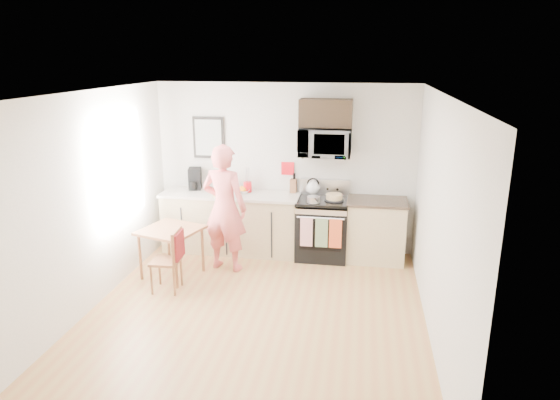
% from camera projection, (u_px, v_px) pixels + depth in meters
% --- Properties ---
extents(floor, '(4.60, 4.60, 0.00)m').
position_uv_depth(floor, '(254.00, 317.00, 5.92)').
color(floor, '#AF7343').
rests_on(floor, ground).
extents(back_wall, '(4.00, 0.04, 2.60)m').
position_uv_depth(back_wall, '(285.00, 168.00, 7.74)').
color(back_wall, white).
rests_on(back_wall, floor).
extents(front_wall, '(4.00, 0.04, 2.60)m').
position_uv_depth(front_wall, '(179.00, 314.00, 3.38)').
color(front_wall, white).
rests_on(front_wall, floor).
extents(left_wall, '(0.04, 4.60, 2.60)m').
position_uv_depth(left_wall, '(87.00, 204.00, 5.87)').
color(left_wall, white).
rests_on(left_wall, floor).
extents(right_wall, '(0.04, 4.60, 2.60)m').
position_uv_depth(right_wall, '(438.00, 222.00, 5.24)').
color(right_wall, white).
rests_on(right_wall, floor).
extents(ceiling, '(4.00, 4.60, 0.04)m').
position_uv_depth(ceiling, '(251.00, 94.00, 5.19)').
color(ceiling, white).
rests_on(ceiling, back_wall).
extents(window, '(0.06, 1.40, 1.50)m').
position_uv_depth(window, '(120.00, 169.00, 6.56)').
color(window, white).
rests_on(window, left_wall).
extents(cabinet_left, '(2.10, 0.60, 0.90)m').
position_uv_depth(cabinet_left, '(231.00, 223.00, 7.82)').
color(cabinet_left, tan).
rests_on(cabinet_left, floor).
extents(countertop_left, '(2.14, 0.64, 0.04)m').
position_uv_depth(countertop_left, '(230.00, 195.00, 7.68)').
color(countertop_left, beige).
rests_on(countertop_left, cabinet_left).
extents(cabinet_right, '(0.84, 0.60, 0.90)m').
position_uv_depth(cabinet_right, '(376.00, 231.00, 7.46)').
color(cabinet_right, tan).
rests_on(cabinet_right, floor).
extents(countertop_right, '(0.88, 0.64, 0.04)m').
position_uv_depth(countertop_right, '(377.00, 201.00, 7.33)').
color(countertop_right, black).
rests_on(countertop_right, cabinet_right).
extents(range, '(0.76, 0.70, 1.16)m').
position_uv_depth(range, '(322.00, 230.00, 7.57)').
color(range, black).
rests_on(range, floor).
extents(microwave, '(0.76, 0.51, 0.42)m').
position_uv_depth(microwave, '(325.00, 142.00, 7.30)').
color(microwave, silver).
rests_on(microwave, back_wall).
extents(upper_cabinet, '(0.76, 0.35, 0.40)m').
position_uv_depth(upper_cabinet, '(326.00, 113.00, 7.22)').
color(upper_cabinet, black).
rests_on(upper_cabinet, back_wall).
extents(wall_art, '(0.50, 0.04, 0.65)m').
position_uv_depth(wall_art, '(209.00, 138.00, 7.78)').
color(wall_art, black).
rests_on(wall_art, back_wall).
extents(wall_trivet, '(0.20, 0.02, 0.20)m').
position_uv_depth(wall_trivet, '(288.00, 168.00, 7.71)').
color(wall_trivet, red).
rests_on(wall_trivet, back_wall).
extents(person, '(0.74, 0.56, 1.83)m').
position_uv_depth(person, '(225.00, 208.00, 7.03)').
color(person, '#DE3D44').
rests_on(person, floor).
extents(dining_table, '(0.80, 0.80, 0.69)m').
position_uv_depth(dining_table, '(171.00, 234.00, 6.87)').
color(dining_table, brown).
rests_on(dining_table, floor).
extents(chair, '(0.41, 0.37, 0.84)m').
position_uv_depth(chair, '(174.00, 252.00, 6.44)').
color(chair, brown).
rests_on(chair, floor).
extents(knife_block, '(0.10, 0.14, 0.21)m').
position_uv_depth(knife_block, '(293.00, 186.00, 7.71)').
color(knife_block, brown).
rests_on(knife_block, countertop_left).
extents(utensil_crock, '(0.13, 0.13, 0.38)m').
position_uv_depth(utensil_crock, '(248.00, 182.00, 7.72)').
color(utensil_crock, red).
rests_on(utensil_crock, countertop_left).
extents(fruit_bowl, '(0.23, 0.23, 0.10)m').
position_uv_depth(fruit_bowl, '(243.00, 191.00, 7.68)').
color(fruit_bowl, white).
rests_on(fruit_bowl, countertop_left).
extents(milk_carton, '(0.10, 0.10, 0.23)m').
position_uv_depth(milk_carton, '(230.00, 184.00, 7.74)').
color(milk_carton, tan).
rests_on(milk_carton, countertop_left).
extents(coffee_maker, '(0.24, 0.30, 0.34)m').
position_uv_depth(coffee_maker, '(195.00, 179.00, 7.88)').
color(coffee_maker, black).
rests_on(coffee_maker, countertop_left).
extents(bread_bag, '(0.27, 0.15, 0.10)m').
position_uv_depth(bread_bag, '(222.00, 194.00, 7.47)').
color(bread_bag, tan).
rests_on(bread_bag, countertop_left).
extents(cake, '(0.29, 0.29, 0.10)m').
position_uv_depth(cake, '(334.00, 197.00, 7.35)').
color(cake, black).
rests_on(cake, range).
extents(kettle, '(0.21, 0.21, 0.27)m').
position_uv_depth(kettle, '(313.00, 188.00, 7.62)').
color(kettle, white).
rests_on(kettle, range).
extents(pot, '(0.18, 0.30, 0.09)m').
position_uv_depth(pot, '(313.00, 199.00, 7.24)').
color(pot, silver).
rests_on(pot, range).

